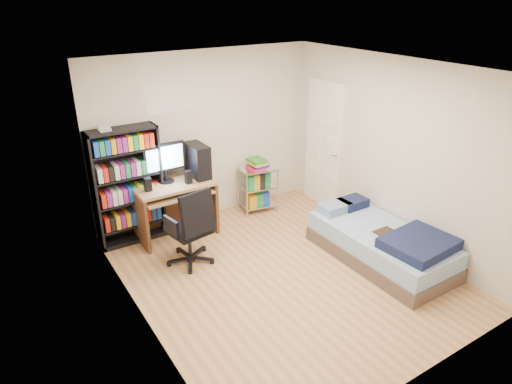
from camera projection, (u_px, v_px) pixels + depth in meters
room at (286, 181)px, 5.17m from camera, size 3.58×4.08×2.58m
media_shelf at (127, 185)px, 6.12m from camera, size 0.91×0.30×1.69m
computer_desk at (179, 185)px, 6.37m from camera, size 1.07×0.62×1.35m
office_chair at (191, 240)px, 5.78m from camera, size 0.71×0.71×1.04m
wire_cart at (258, 177)px, 7.10m from camera, size 0.59×0.47×0.87m
bed at (382, 244)px, 5.88m from camera, size 0.95×1.89×0.54m
door at (324, 145)px, 7.16m from camera, size 0.12×0.80×2.00m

